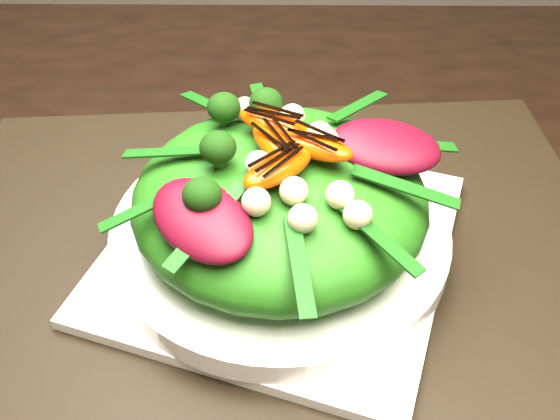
{
  "coord_description": "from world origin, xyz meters",
  "views": [
    {
      "loc": [
        -0.08,
        -0.41,
        1.15
      ],
      "look_at": [
        -0.08,
        -0.03,
        0.8
      ],
      "focal_mm": 42.0,
      "sensor_mm": 36.0,
      "label": 1
    }
  ],
  "objects_px": {
    "plate_base": "(280,246)",
    "lettuce_mound": "(280,198)",
    "dining_table": "(368,247)",
    "placemat": "(280,252)",
    "salad_bowl": "(280,233)",
    "orange_segment": "(275,133)"
  },
  "relations": [
    {
      "from": "lettuce_mound",
      "to": "orange_segment",
      "type": "relative_size",
      "value": 3.88
    },
    {
      "from": "plate_base",
      "to": "orange_segment",
      "type": "bearing_deg",
      "value": 99.7
    },
    {
      "from": "plate_base",
      "to": "salad_bowl",
      "type": "bearing_deg",
      "value": 0.0
    },
    {
      "from": "placemat",
      "to": "salad_bowl",
      "type": "height_order",
      "value": "salad_bowl"
    },
    {
      "from": "dining_table",
      "to": "plate_base",
      "type": "bearing_deg",
      "value": -160.13
    },
    {
      "from": "salad_bowl",
      "to": "lettuce_mound",
      "type": "height_order",
      "value": "lettuce_mound"
    },
    {
      "from": "dining_table",
      "to": "plate_base",
      "type": "relative_size",
      "value": 6.01
    },
    {
      "from": "dining_table",
      "to": "plate_base",
      "type": "height_order",
      "value": "dining_table"
    },
    {
      "from": "salad_bowl",
      "to": "orange_segment",
      "type": "distance_m",
      "value": 0.09
    },
    {
      "from": "plate_base",
      "to": "placemat",
      "type": "bearing_deg",
      "value": 0.0
    },
    {
      "from": "dining_table",
      "to": "placemat",
      "type": "bearing_deg",
      "value": -160.13
    },
    {
      "from": "salad_bowl",
      "to": "lettuce_mound",
      "type": "relative_size",
      "value": 1.18
    },
    {
      "from": "dining_table",
      "to": "orange_segment",
      "type": "distance_m",
      "value": 0.15
    },
    {
      "from": "placemat",
      "to": "plate_base",
      "type": "distance_m",
      "value": 0.01
    },
    {
      "from": "plate_base",
      "to": "orange_segment",
      "type": "distance_m",
      "value": 0.1
    },
    {
      "from": "lettuce_mound",
      "to": "orange_segment",
      "type": "bearing_deg",
      "value": 99.7
    },
    {
      "from": "placemat",
      "to": "salad_bowl",
      "type": "bearing_deg",
      "value": 0.0
    },
    {
      "from": "placemat",
      "to": "dining_table",
      "type": "bearing_deg",
      "value": 19.87
    },
    {
      "from": "plate_base",
      "to": "lettuce_mound",
      "type": "relative_size",
      "value": 1.15
    },
    {
      "from": "plate_base",
      "to": "salad_bowl",
      "type": "relative_size",
      "value": 0.97
    },
    {
      "from": "orange_segment",
      "to": "plate_base",
      "type": "bearing_deg",
      "value": -80.3
    },
    {
      "from": "placemat",
      "to": "lettuce_mound",
      "type": "xyz_separation_m",
      "value": [
        0.0,
        0.0,
        0.06
      ]
    }
  ]
}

